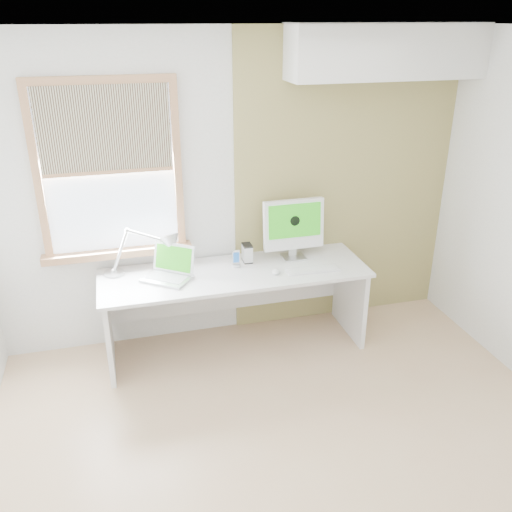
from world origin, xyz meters
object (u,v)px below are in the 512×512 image
object	(u,v)px
laptop	(170,270)
imac	(294,226)
external_drive	(247,253)
desk	(234,289)
desk_lamp	(160,248)

from	to	relation	value
laptop	imac	xyz separation A→B (m)	(1.08, 0.12, 0.23)
external_drive	imac	xyz separation A→B (m)	(0.41, -0.01, 0.21)
desk	desk_lamp	xyz separation A→B (m)	(-0.58, 0.11, 0.40)
imac	desk_lamp	bearing A→B (deg)	179.37
desk	imac	size ratio (longest dim) A/B	4.18
laptop	external_drive	distance (m)	0.69
desk	desk_lamp	bearing A→B (deg)	169.12
desk_lamp	desk	bearing A→B (deg)	-10.88
imac	external_drive	bearing A→B (deg)	178.56
desk	desk_lamp	world-z (taller)	desk_lamp
imac	laptop	bearing A→B (deg)	-173.48
laptop	imac	distance (m)	1.11
desk_lamp	laptop	bearing A→B (deg)	-69.51
laptop	imac	world-z (taller)	imac
external_drive	imac	bearing A→B (deg)	-1.44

